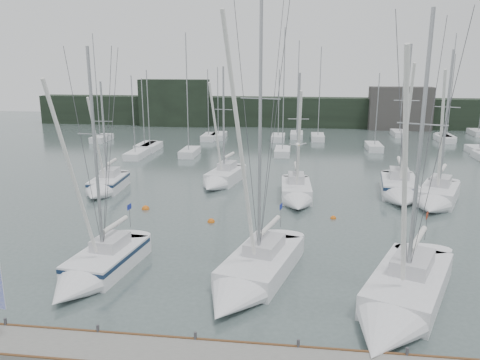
{
  "coord_description": "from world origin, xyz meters",
  "views": [
    {
      "loc": [
        1.81,
        -19.9,
        10.93
      ],
      "look_at": [
        -1.4,
        5.0,
        4.58
      ],
      "focal_mm": 35.0,
      "sensor_mm": 36.0,
      "label": 1
    }
  ],
  "objects_px": {
    "sailboat_near_center": "(248,279)",
    "sailboat_mid_e": "(436,199)",
    "sailboat_near_right": "(399,304)",
    "buoy_b": "(333,218)",
    "buoy_c": "(146,209)",
    "sailboat_mid_d": "(400,190)",
    "sailboat_mid_a": "(104,187)",
    "sailboat_near_left": "(93,270)",
    "sailboat_mid_b": "(220,179)",
    "sailboat_mid_c": "(297,195)",
    "buoy_a": "(211,222)"
  },
  "relations": [
    {
      "from": "sailboat_near_center",
      "to": "sailboat_mid_e",
      "type": "bearing_deg",
      "value": 64.84
    },
    {
      "from": "sailboat_near_right",
      "to": "buoy_b",
      "type": "xyz_separation_m",
      "value": [
        -1.99,
        13.11,
        -0.56
      ]
    },
    {
      "from": "sailboat_near_right",
      "to": "buoy_c",
      "type": "distance_m",
      "value": 21.02
    },
    {
      "from": "buoy_b",
      "to": "buoy_c",
      "type": "bearing_deg",
      "value": 178.4
    },
    {
      "from": "sailboat_near_right",
      "to": "sailboat_mid_d",
      "type": "distance_m",
      "value": 19.5
    },
    {
      "from": "sailboat_mid_a",
      "to": "sailboat_mid_d",
      "type": "bearing_deg",
      "value": 0.73
    },
    {
      "from": "buoy_c",
      "to": "sailboat_near_left",
      "type": "bearing_deg",
      "value": -84.21
    },
    {
      "from": "sailboat_near_right",
      "to": "sailboat_mid_b",
      "type": "bearing_deg",
      "value": 141.92
    },
    {
      "from": "sailboat_mid_a",
      "to": "sailboat_mid_c",
      "type": "xyz_separation_m",
      "value": [
        16.37,
        -0.47,
        -0.0
      ]
    },
    {
      "from": "sailboat_mid_c",
      "to": "sailboat_near_right",
      "type": "bearing_deg",
      "value": -77.33
    },
    {
      "from": "sailboat_near_right",
      "to": "sailboat_mid_b",
      "type": "relative_size",
      "value": 1.25
    },
    {
      "from": "sailboat_mid_a",
      "to": "sailboat_mid_e",
      "type": "distance_m",
      "value": 27.16
    },
    {
      "from": "sailboat_near_left",
      "to": "sailboat_mid_b",
      "type": "distance_m",
      "value": 19.96
    },
    {
      "from": "sailboat_near_center",
      "to": "sailboat_near_right",
      "type": "xyz_separation_m",
      "value": [
        6.89,
        -1.68,
        0.04
      ]
    },
    {
      "from": "sailboat_mid_d",
      "to": "sailboat_mid_e",
      "type": "relative_size",
      "value": 1.04
    },
    {
      "from": "sailboat_mid_b",
      "to": "sailboat_mid_a",
      "type": "bearing_deg",
      "value": -146.46
    },
    {
      "from": "sailboat_mid_a",
      "to": "sailboat_mid_c",
      "type": "distance_m",
      "value": 16.37
    },
    {
      "from": "sailboat_mid_b",
      "to": "sailboat_mid_d",
      "type": "distance_m",
      "value": 15.55
    },
    {
      "from": "sailboat_mid_c",
      "to": "sailboat_mid_a",
      "type": "bearing_deg",
      "value": 175.64
    },
    {
      "from": "sailboat_mid_a",
      "to": "sailboat_mid_e",
      "type": "xyz_separation_m",
      "value": [
        27.16,
        -0.22,
        0.04
      ]
    },
    {
      "from": "sailboat_near_right",
      "to": "buoy_a",
      "type": "distance_m",
      "value": 15.42
    },
    {
      "from": "sailboat_mid_e",
      "to": "sailboat_near_left",
      "type": "bearing_deg",
      "value": -120.59
    },
    {
      "from": "sailboat_mid_b",
      "to": "buoy_b",
      "type": "height_order",
      "value": "sailboat_mid_b"
    },
    {
      "from": "sailboat_mid_b",
      "to": "sailboat_mid_e",
      "type": "xyz_separation_m",
      "value": [
        17.75,
        -4.08,
        0.06
      ]
    },
    {
      "from": "sailboat_mid_d",
      "to": "buoy_c",
      "type": "distance_m",
      "value": 20.66
    },
    {
      "from": "sailboat_mid_d",
      "to": "buoy_b",
      "type": "relative_size",
      "value": 31.14
    },
    {
      "from": "sailboat_near_center",
      "to": "sailboat_mid_a",
      "type": "bearing_deg",
      "value": 146.73
    },
    {
      "from": "sailboat_near_left",
      "to": "buoy_c",
      "type": "height_order",
      "value": "sailboat_near_left"
    },
    {
      "from": "sailboat_near_center",
      "to": "buoy_c",
      "type": "height_order",
      "value": "sailboat_near_center"
    },
    {
      "from": "sailboat_mid_b",
      "to": "sailboat_mid_d",
      "type": "xyz_separation_m",
      "value": [
        15.4,
        -2.15,
        0.1
      ]
    },
    {
      "from": "sailboat_mid_e",
      "to": "buoy_b",
      "type": "distance_m",
      "value": 9.12
    },
    {
      "from": "sailboat_mid_e",
      "to": "buoy_a",
      "type": "relative_size",
      "value": 24.11
    },
    {
      "from": "sailboat_mid_c",
      "to": "sailboat_mid_d",
      "type": "height_order",
      "value": "sailboat_mid_d"
    },
    {
      "from": "sailboat_near_left",
      "to": "buoy_b",
      "type": "distance_m",
      "value": 17.3
    },
    {
      "from": "buoy_a",
      "to": "buoy_c",
      "type": "relative_size",
      "value": 0.89
    },
    {
      "from": "sailboat_mid_a",
      "to": "sailboat_mid_d",
      "type": "relative_size",
      "value": 0.76
    },
    {
      "from": "sailboat_mid_b",
      "to": "buoy_b",
      "type": "xyz_separation_m",
      "value": [
        9.63,
        -8.18,
        -0.55
      ]
    },
    {
      "from": "sailboat_near_left",
      "to": "sailboat_mid_b",
      "type": "bearing_deg",
      "value": 87.74
    },
    {
      "from": "buoy_a",
      "to": "buoy_b",
      "type": "xyz_separation_m",
      "value": [
        8.57,
        1.89,
        0.0
      ]
    },
    {
      "from": "sailboat_near_left",
      "to": "sailboat_near_center",
      "type": "relative_size",
      "value": 0.8
    },
    {
      "from": "sailboat_mid_a",
      "to": "buoy_a",
      "type": "relative_size",
      "value": 19.26
    },
    {
      "from": "sailboat_near_right",
      "to": "sailboat_mid_a",
      "type": "relative_size",
      "value": 1.4
    },
    {
      "from": "sailboat_mid_e",
      "to": "sailboat_mid_d",
      "type": "bearing_deg",
      "value": 163.57
    },
    {
      "from": "sailboat_near_center",
      "to": "sailboat_mid_b",
      "type": "xyz_separation_m",
      "value": [
        -4.73,
        19.6,
        0.03
      ]
    },
    {
      "from": "sailboat_mid_d",
      "to": "buoy_b",
      "type": "xyz_separation_m",
      "value": [
        -5.77,
        -6.02,
        -0.65
      ]
    },
    {
      "from": "sailboat_mid_b",
      "to": "buoy_a",
      "type": "relative_size",
      "value": 21.53
    },
    {
      "from": "buoy_b",
      "to": "buoy_a",
      "type": "bearing_deg",
      "value": -167.58
    },
    {
      "from": "sailboat_mid_a",
      "to": "buoy_c",
      "type": "relative_size",
      "value": 17.15
    },
    {
      "from": "sailboat_mid_b",
      "to": "sailboat_mid_c",
      "type": "relative_size",
      "value": 1.04
    },
    {
      "from": "sailboat_near_right",
      "to": "sailboat_mid_d",
      "type": "relative_size",
      "value": 1.07
    }
  ]
}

